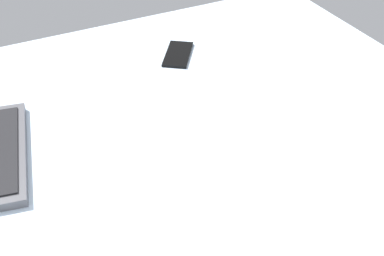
# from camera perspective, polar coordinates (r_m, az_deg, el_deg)

# --- Properties ---
(bed_mattress) EXTENTS (1.80, 1.40, 0.18)m
(bed_mattress) POSITION_cam_1_polar(r_m,az_deg,el_deg) (1.01, 6.92, -14.33)
(bed_mattress) COLOR silver
(bed_mattress) RESTS_ON ground
(cell_phone) EXTENTS (0.15, 0.14, 0.01)m
(cell_phone) POSITION_cam_1_polar(r_m,az_deg,el_deg) (1.41, -1.63, 8.53)
(cell_phone) COLOR black
(cell_phone) RESTS_ON bed_mattress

